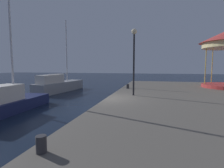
# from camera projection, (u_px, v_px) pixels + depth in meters

# --- Properties ---
(ground_plane) EXTENTS (120.00, 120.00, 0.00)m
(ground_plane) POSITION_uv_depth(u_px,v_px,m) (107.00, 110.00, 11.18)
(ground_plane) COLOR black
(sailboat_grey) EXTENTS (2.47, 7.19, 7.98)m
(sailboat_grey) POSITION_uv_depth(u_px,v_px,m) (59.00, 85.00, 19.29)
(sailboat_grey) COLOR gray
(sailboat_grey) RESTS_ON ground
(lamp_post_mid_promenade) EXTENTS (0.36, 0.36, 4.43)m
(lamp_post_mid_promenade) POSITION_uv_depth(u_px,v_px,m) (134.00, 50.00, 11.76)
(lamp_post_mid_promenade) COLOR black
(lamp_post_mid_promenade) RESTS_ON quay_dock
(bollard_center) EXTENTS (0.24, 0.24, 0.40)m
(bollard_center) POSITION_uv_depth(u_px,v_px,m) (41.00, 144.00, 4.01)
(bollard_center) COLOR #2D2D33
(bollard_center) RESTS_ON quay_dock
(bollard_south) EXTENTS (0.24, 0.24, 0.40)m
(bollard_south) POSITION_uv_depth(u_px,v_px,m) (128.00, 86.00, 15.73)
(bollard_south) COLOR #2D2D33
(bollard_south) RESTS_ON quay_dock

